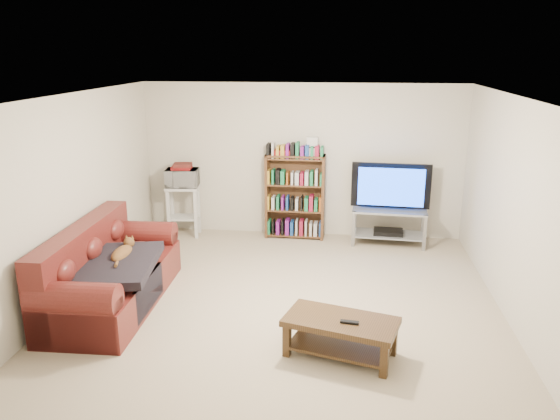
# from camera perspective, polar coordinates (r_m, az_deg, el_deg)

# --- Properties ---
(floor) EXTENTS (5.00, 5.00, 0.00)m
(floor) POSITION_cam_1_polar(r_m,az_deg,el_deg) (6.62, 0.46, -9.35)
(floor) COLOR #BDAB8C
(floor) RESTS_ON ground
(ceiling) EXTENTS (5.00, 5.00, 0.00)m
(ceiling) POSITION_cam_1_polar(r_m,az_deg,el_deg) (5.98, 0.51, 11.85)
(ceiling) COLOR white
(ceiling) RESTS_ON ground
(wall_back) EXTENTS (5.00, 0.00, 5.00)m
(wall_back) POSITION_cam_1_polar(r_m,az_deg,el_deg) (8.61, 2.31, 5.18)
(wall_back) COLOR silver
(wall_back) RESTS_ON ground
(wall_front) EXTENTS (5.00, 0.00, 5.00)m
(wall_front) POSITION_cam_1_polar(r_m,az_deg,el_deg) (3.87, -3.63, -9.30)
(wall_front) COLOR silver
(wall_front) RESTS_ON ground
(wall_left) EXTENTS (0.00, 5.00, 5.00)m
(wall_left) POSITION_cam_1_polar(r_m,az_deg,el_deg) (6.91, -20.58, 1.32)
(wall_left) COLOR silver
(wall_left) RESTS_ON ground
(wall_right) EXTENTS (0.00, 5.00, 5.00)m
(wall_right) POSITION_cam_1_polar(r_m,az_deg,el_deg) (6.43, 23.23, -0.06)
(wall_right) COLOR silver
(wall_right) RESTS_ON ground
(sofa) EXTENTS (1.01, 2.24, 0.95)m
(sofa) POSITION_cam_1_polar(r_m,az_deg,el_deg) (6.70, -17.66, -6.73)
(sofa) COLOR #5C1B17
(sofa) RESTS_ON floor
(blanket) EXTENTS (0.97, 1.19, 0.19)m
(blanket) POSITION_cam_1_polar(r_m,az_deg,el_deg) (6.42, -16.79, -5.54)
(blanket) COLOR black
(blanket) RESTS_ON sofa
(cat) EXTENTS (0.26, 0.61, 0.18)m
(cat) POSITION_cam_1_polar(r_m,az_deg,el_deg) (6.57, -16.19, -4.41)
(cat) COLOR brown
(cat) RESTS_ON sofa
(coffee_table) EXTENTS (1.18, 0.81, 0.39)m
(coffee_table) POSITION_cam_1_polar(r_m,az_deg,el_deg) (5.43, 6.35, -12.37)
(coffee_table) COLOR #3C2815
(coffee_table) RESTS_ON floor
(remote) EXTENTS (0.18, 0.07, 0.02)m
(remote) POSITION_cam_1_polar(r_m,az_deg,el_deg) (5.30, 7.28, -11.55)
(remote) COLOR black
(remote) RESTS_ON coffee_table
(tv_stand) EXTENTS (1.14, 0.57, 0.55)m
(tv_stand) POSITION_cam_1_polar(r_m,az_deg,el_deg) (8.48, 11.31, -1.09)
(tv_stand) COLOR #999EA3
(tv_stand) RESTS_ON floor
(television) EXTENTS (1.20, 0.24, 0.69)m
(television) POSITION_cam_1_polar(r_m,az_deg,el_deg) (8.34, 11.51, 2.34)
(television) COLOR black
(television) RESTS_ON tv_stand
(dvd_player) EXTENTS (0.46, 0.34, 0.06)m
(dvd_player) POSITION_cam_1_polar(r_m,az_deg,el_deg) (8.54, 11.24, -2.25)
(dvd_player) COLOR black
(dvd_player) RESTS_ON tv_stand
(bookshelf) EXTENTS (0.93, 0.31, 1.33)m
(bookshelf) POSITION_cam_1_polar(r_m,az_deg,el_deg) (8.54, 1.58, 1.55)
(bookshelf) COLOR #52331C
(bookshelf) RESTS_ON floor
(shelf_clutter) EXTENTS (0.68, 0.21, 0.28)m
(shelf_clutter) POSITION_cam_1_polar(r_m,az_deg,el_deg) (8.38, 2.30, 6.50)
(shelf_clutter) COLOR silver
(shelf_clutter) RESTS_ON bookshelf
(microwave_stand) EXTENTS (0.54, 0.42, 0.81)m
(microwave_stand) POSITION_cam_1_polar(r_m,az_deg,el_deg) (8.80, -10.05, 0.61)
(microwave_stand) COLOR silver
(microwave_stand) RESTS_ON floor
(microwave) EXTENTS (0.53, 0.39, 0.28)m
(microwave) POSITION_cam_1_polar(r_m,az_deg,el_deg) (8.69, -10.18, 3.33)
(microwave) COLOR silver
(microwave) RESTS_ON microwave_stand
(game_boxes) EXTENTS (0.32, 0.28, 0.05)m
(game_boxes) POSITION_cam_1_polar(r_m,az_deg,el_deg) (8.66, -10.24, 4.39)
(game_boxes) COLOR maroon
(game_boxes) RESTS_ON microwave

